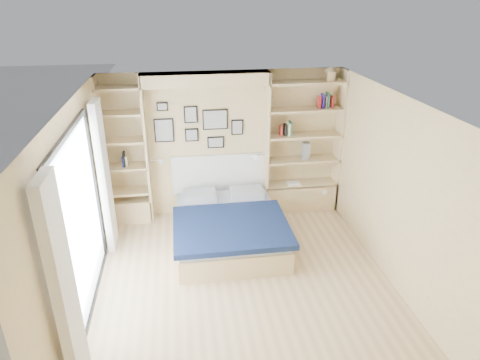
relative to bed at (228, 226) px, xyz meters
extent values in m
plane|color=#D4B181|center=(0.08, -1.14, -0.27)|extent=(4.50, 4.50, 0.00)
plane|color=#D2B481|center=(0.08, 1.11, 0.98)|extent=(4.00, 0.00, 4.00)
plane|color=#D2B481|center=(0.08, -3.39, 0.98)|extent=(4.00, 0.00, 4.00)
plane|color=#D2B481|center=(-1.92, -1.14, 0.98)|extent=(0.00, 4.50, 4.50)
plane|color=#D2B481|center=(2.08, -1.14, 0.98)|extent=(0.00, 4.50, 4.50)
plane|color=white|center=(0.08, -1.14, 2.23)|extent=(4.50, 4.50, 0.00)
cube|color=#E8C58C|center=(-1.22, 0.94, 0.98)|extent=(0.04, 0.35, 2.50)
cube|color=#E8C58C|center=(0.78, 0.94, 0.98)|extent=(0.04, 0.35, 2.50)
cube|color=#E8C58C|center=(-0.22, 0.94, 2.13)|extent=(2.00, 0.35, 0.20)
cube|color=#E8C58C|center=(2.06, 0.94, 0.98)|extent=(0.04, 0.35, 2.50)
cube|color=#E8C58C|center=(-1.90, 0.94, 0.98)|extent=(0.04, 0.35, 2.50)
cube|color=#E8C58C|center=(1.43, 0.94, -0.02)|extent=(1.30, 0.35, 0.50)
cube|color=#E8C58C|center=(-1.57, 0.94, -0.07)|extent=(0.70, 0.35, 0.40)
cube|color=black|center=(-1.89, -1.14, 1.96)|extent=(0.04, 2.08, 0.06)
cube|color=black|center=(-1.89, -1.14, -0.24)|extent=(0.04, 2.08, 0.06)
cube|color=black|center=(-1.89, -2.16, 0.83)|extent=(0.04, 0.06, 2.20)
cube|color=black|center=(-1.89, -0.12, 0.83)|extent=(0.04, 0.06, 2.20)
cube|color=silver|center=(-1.90, -1.14, 0.85)|extent=(0.01, 2.00, 2.20)
cube|color=white|center=(-1.80, -2.44, 0.88)|extent=(0.10, 0.45, 2.30)
cube|color=white|center=(-1.80, 0.16, 0.88)|extent=(0.10, 0.45, 2.30)
cube|color=#E8C58C|center=(1.43, 0.94, 0.23)|extent=(1.30, 0.35, 0.04)
cube|color=#E8C58C|center=(1.43, 0.94, 0.68)|extent=(1.30, 0.35, 0.04)
cube|color=#E8C58C|center=(1.43, 0.94, 1.13)|extent=(1.30, 0.35, 0.04)
cube|color=#E8C58C|center=(1.43, 0.94, 1.58)|extent=(1.30, 0.35, 0.04)
cube|color=#E8C58C|center=(1.43, 0.94, 2.03)|extent=(1.30, 0.35, 0.04)
cube|color=#E8C58C|center=(-1.57, 0.94, 0.28)|extent=(0.70, 0.35, 0.04)
cube|color=#E8C58C|center=(-1.57, 0.94, 0.73)|extent=(0.70, 0.35, 0.04)
cube|color=#E8C58C|center=(-1.57, 0.94, 1.18)|extent=(0.70, 0.35, 0.04)
cube|color=#E8C58C|center=(-1.57, 0.94, 1.63)|extent=(0.70, 0.35, 0.04)
cube|color=#E8C58C|center=(-1.57, 0.94, 2.03)|extent=(0.70, 0.35, 0.04)
cube|color=#E8C58C|center=(0.00, -0.01, -0.10)|extent=(1.60, 1.99, 0.35)
cube|color=#A5ABB5|center=(0.00, -0.01, 0.13)|extent=(1.56, 1.95, 0.10)
cube|color=#0E1B3B|center=(0.00, -0.35, 0.20)|extent=(1.70, 1.40, 0.08)
cube|color=#A5ABB5|center=(-0.40, 0.68, 0.24)|extent=(0.55, 0.40, 0.12)
cube|color=#A5ABB5|center=(0.40, 0.68, 0.24)|extent=(0.55, 0.40, 0.12)
cube|color=white|center=(0.00, 1.08, 0.45)|extent=(1.70, 0.04, 0.70)
cube|color=black|center=(-0.92, 1.09, 1.28)|extent=(0.32, 0.02, 0.40)
cube|color=gray|center=(-0.92, 1.08, 1.28)|extent=(0.28, 0.01, 0.36)
cube|color=black|center=(-0.47, 1.09, 1.53)|extent=(0.22, 0.02, 0.28)
cube|color=gray|center=(-0.47, 1.08, 1.53)|extent=(0.18, 0.01, 0.24)
cube|color=black|center=(-0.47, 1.09, 1.18)|extent=(0.22, 0.02, 0.22)
cube|color=gray|center=(-0.47, 1.08, 1.18)|extent=(0.18, 0.01, 0.18)
cube|color=black|center=(-0.07, 1.09, 1.43)|extent=(0.42, 0.02, 0.34)
cube|color=gray|center=(-0.07, 1.08, 1.43)|extent=(0.38, 0.01, 0.30)
cube|color=black|center=(-0.07, 1.09, 1.03)|extent=(0.28, 0.02, 0.20)
cube|color=gray|center=(-0.07, 1.08, 1.03)|extent=(0.24, 0.01, 0.16)
cube|color=black|center=(0.30, 1.09, 1.28)|extent=(0.20, 0.02, 0.26)
cube|color=gray|center=(0.30, 1.08, 1.28)|extent=(0.16, 0.01, 0.22)
cube|color=black|center=(-0.92, 1.09, 1.68)|extent=(0.18, 0.02, 0.14)
cube|color=gray|center=(-0.92, 1.08, 1.68)|extent=(0.14, 0.01, 0.10)
cylinder|color=silver|center=(-1.08, 0.86, 0.85)|extent=(0.20, 0.02, 0.02)
cone|color=white|center=(-0.98, 0.86, 0.83)|extent=(0.13, 0.12, 0.15)
cylinder|color=silver|center=(0.64, 0.86, 0.85)|extent=(0.20, 0.02, 0.02)
cone|color=white|center=(0.54, 0.86, 0.83)|extent=(0.13, 0.12, 0.15)
cube|color=#A51E1E|center=(1.01, 0.93, 1.23)|extent=(0.02, 0.15, 0.16)
cube|color=black|center=(1.09, 0.93, 1.24)|extent=(0.03, 0.15, 0.19)
cube|color=beige|center=(1.14, 0.93, 1.25)|extent=(0.04, 0.15, 0.21)
cube|color=#26593F|center=(1.18, 0.93, 1.27)|extent=(0.03, 0.15, 0.24)
cube|color=#A51E1E|center=(1.65, 0.93, 1.69)|extent=(0.02, 0.15, 0.19)
cube|color=navy|center=(1.71, 0.93, 1.71)|extent=(0.03, 0.15, 0.23)
cube|color=black|center=(1.73, 0.93, 1.70)|extent=(0.03, 0.15, 0.20)
cube|color=#BFB28C|center=(1.75, 0.93, 1.70)|extent=(0.04, 0.15, 0.20)
cube|color=#26593F|center=(1.79, 0.93, 1.72)|extent=(0.03, 0.15, 0.25)
cube|color=#A51E1E|center=(1.86, 0.93, 1.70)|extent=(0.03, 0.15, 0.20)
cube|color=navy|center=(-1.62, 0.93, 0.83)|extent=(0.02, 0.15, 0.16)
cube|color=black|center=(-1.59, 0.93, 0.87)|extent=(0.03, 0.15, 0.24)
cube|color=#BFB28C|center=(-1.55, 0.93, 0.84)|extent=(0.03, 0.15, 0.18)
cube|color=#E8C58C|center=(1.80, 0.93, 2.12)|extent=(0.13, 0.13, 0.15)
cone|color=#E8C58C|center=(1.80, 0.93, 2.24)|extent=(0.20, 0.20, 0.08)
cube|color=slate|center=(1.47, 0.93, 0.85)|extent=(0.12, 0.12, 0.30)
cube|color=white|center=(1.28, 0.88, 0.26)|extent=(0.22, 0.16, 0.03)
cylinder|color=tan|center=(-3.14, -0.70, -0.08)|extent=(0.07, 0.13, 0.38)
cylinder|color=tan|center=(-3.30, -0.20, 0.01)|extent=(0.12, 0.30, 0.62)
camera|label=1|loc=(-0.67, -5.79, 3.40)|focal=32.00mm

